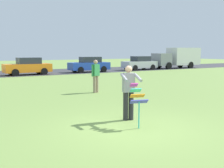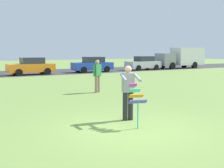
{
  "view_description": "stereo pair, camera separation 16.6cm",
  "coord_description": "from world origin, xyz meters",
  "px_view_note": "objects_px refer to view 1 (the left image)",
  "views": [
    {
      "loc": [
        -4.35,
        -6.09,
        2.17
      ],
      "look_at": [
        0.47,
        1.85,
        1.05
      ],
      "focal_mm": 43.43,
      "sensor_mm": 36.0,
      "label": 1
    },
    {
      "loc": [
        -4.21,
        -6.18,
        2.17
      ],
      "look_at": [
        0.47,
        1.85,
        1.05
      ],
      "focal_mm": 43.43,
      "sensor_mm": 36.0,
      "label": 2
    }
  ],
  "objects_px": {
    "person_kite_flyer": "(129,90)",
    "parked_truck_grey_van": "(179,57)",
    "parked_car_blue": "(89,65)",
    "parked_car_silver": "(140,63)",
    "kite_held": "(137,98)",
    "parked_car_orange": "(28,67)",
    "person_walker_near": "(96,75)"
  },
  "relations": [
    {
      "from": "parked_car_orange",
      "to": "parked_truck_grey_van",
      "type": "height_order",
      "value": "parked_truck_grey_van"
    },
    {
      "from": "kite_held",
      "to": "parked_car_blue",
      "type": "bearing_deg",
      "value": 67.26
    },
    {
      "from": "parked_car_blue",
      "to": "person_walker_near",
      "type": "distance_m",
      "value": 14.21
    },
    {
      "from": "kite_held",
      "to": "person_kite_flyer",
      "type": "bearing_deg",
      "value": 73.25
    },
    {
      "from": "person_kite_flyer",
      "to": "parked_car_blue",
      "type": "bearing_deg",
      "value": 67.02
    },
    {
      "from": "parked_car_orange",
      "to": "parked_car_silver",
      "type": "relative_size",
      "value": 1.0
    },
    {
      "from": "parked_car_blue",
      "to": "parked_car_silver",
      "type": "bearing_deg",
      "value": 0.02
    },
    {
      "from": "parked_car_blue",
      "to": "parked_truck_grey_van",
      "type": "relative_size",
      "value": 0.63
    },
    {
      "from": "parked_car_silver",
      "to": "parked_truck_grey_van",
      "type": "height_order",
      "value": "parked_truck_grey_van"
    },
    {
      "from": "person_kite_flyer",
      "to": "person_walker_near",
      "type": "height_order",
      "value": "same"
    },
    {
      "from": "person_kite_flyer",
      "to": "parked_car_silver",
      "type": "xyz_separation_m",
      "value": [
        14.45,
        18.52,
        -0.18
      ]
    },
    {
      "from": "parked_car_blue",
      "to": "parked_car_silver",
      "type": "xyz_separation_m",
      "value": [
        6.6,
        0.0,
        0.0
      ]
    },
    {
      "from": "parked_car_orange",
      "to": "parked_car_blue",
      "type": "distance_m",
      "value": 6.35
    },
    {
      "from": "person_kite_flyer",
      "to": "parked_car_blue",
      "type": "xyz_separation_m",
      "value": [
        7.85,
        18.52,
        -0.18
      ]
    },
    {
      "from": "parked_truck_grey_van",
      "to": "kite_held",
      "type": "bearing_deg",
      "value": -137.33
    },
    {
      "from": "kite_held",
      "to": "parked_truck_grey_van",
      "type": "relative_size",
      "value": 0.18
    },
    {
      "from": "person_walker_near",
      "to": "kite_held",
      "type": "bearing_deg",
      "value": -107.69
    },
    {
      "from": "parked_truck_grey_van",
      "to": "person_walker_near",
      "type": "bearing_deg",
      "value": -145.73
    },
    {
      "from": "kite_held",
      "to": "person_walker_near",
      "type": "xyz_separation_m",
      "value": [
        2.05,
        6.43,
        0.08
      ]
    },
    {
      "from": "kite_held",
      "to": "parked_truck_grey_van",
      "type": "bearing_deg",
      "value": 42.67
    },
    {
      "from": "person_kite_flyer",
      "to": "parked_car_orange",
      "type": "height_order",
      "value": "person_kite_flyer"
    },
    {
      "from": "parked_car_orange",
      "to": "person_walker_near",
      "type": "distance_m",
      "value": 12.87
    },
    {
      "from": "parked_car_blue",
      "to": "person_walker_near",
      "type": "relative_size",
      "value": 2.45
    },
    {
      "from": "kite_held",
      "to": "parked_truck_grey_van",
      "type": "xyz_separation_m",
      "value": [
        20.93,
        19.29,
        0.56
      ]
    },
    {
      "from": "person_kite_flyer",
      "to": "parked_truck_grey_van",
      "type": "distance_m",
      "value": 27.78
    },
    {
      "from": "parked_car_orange",
      "to": "parked_car_silver",
      "type": "distance_m",
      "value": 12.95
    },
    {
      "from": "person_kite_flyer",
      "to": "parked_car_orange",
      "type": "relative_size",
      "value": 0.41
    },
    {
      "from": "parked_car_silver",
      "to": "person_kite_flyer",
      "type": "bearing_deg",
      "value": -127.97
    },
    {
      "from": "parked_car_blue",
      "to": "parked_car_silver",
      "type": "relative_size",
      "value": 1.0
    },
    {
      "from": "person_kite_flyer",
      "to": "parked_car_blue",
      "type": "height_order",
      "value": "person_kite_flyer"
    },
    {
      "from": "kite_held",
      "to": "parked_car_blue",
      "type": "height_order",
      "value": "parked_car_blue"
    },
    {
      "from": "person_kite_flyer",
      "to": "parked_car_silver",
      "type": "distance_m",
      "value": 23.49
    }
  ]
}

